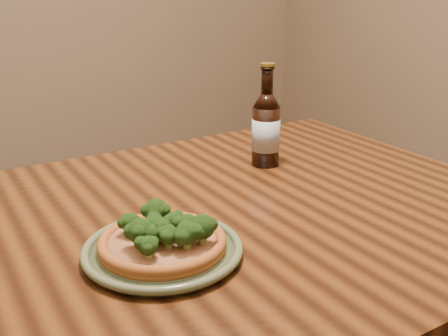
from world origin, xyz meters
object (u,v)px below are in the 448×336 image
table (125,281)px  beer_bottle (266,128)px  pizza (163,238)px  plate (163,250)px

table → beer_bottle: (0.42, 0.17, 0.18)m
table → pizza: 0.17m
beer_bottle → plate: bearing=-157.8°
plate → pizza: pizza is taller
pizza → beer_bottle: bearing=34.9°
table → plate: 0.15m
pizza → beer_bottle: (0.39, 0.27, 0.06)m
plate → pizza: size_ratio=1.26×
table → beer_bottle: size_ratio=6.68×
table → plate: (0.03, -0.10, 0.10)m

